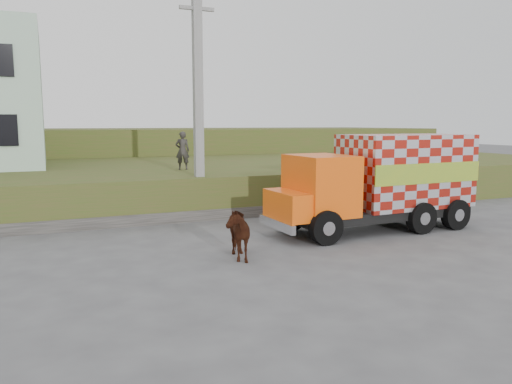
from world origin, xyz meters
name	(u,v)px	position (x,y,z in m)	size (l,w,h in m)	color
ground	(281,244)	(0.00, 0.00, 0.00)	(120.00, 120.00, 0.00)	#474749
embankment	(188,180)	(0.00, 10.00, 0.75)	(40.00, 12.00, 1.50)	#3A521B
embankment_far	(142,151)	(0.00, 22.00, 1.50)	(40.00, 12.00, 3.00)	#3A521B
retaining_strip	(175,217)	(-2.00, 4.20, 0.20)	(16.00, 0.50, 0.40)	#595651
utility_pole	(198,102)	(-1.00, 4.60, 4.08)	(1.20, 0.30, 8.00)	gray
cargo_truck	(382,181)	(3.81, 0.59, 1.55)	(6.81, 2.56, 3.00)	black
cow	(234,232)	(-1.69, -0.85, 0.67)	(0.73, 1.60, 1.35)	#381D0E
pedestrian	(182,151)	(-0.87, 7.44, 2.27)	(0.56, 0.37, 1.54)	#2D2B28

